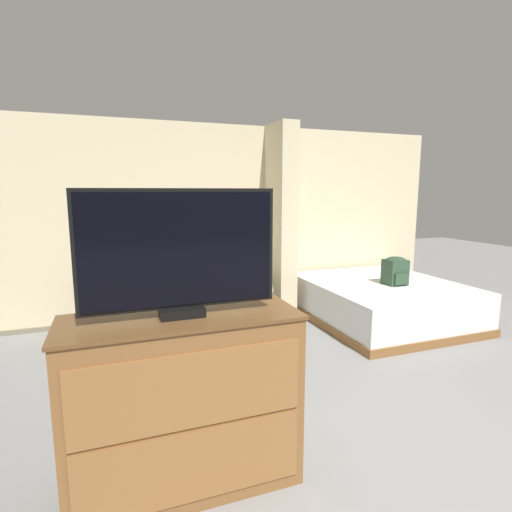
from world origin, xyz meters
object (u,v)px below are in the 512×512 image
object	(u,v)px
couch	(188,301)
coffee_table	(211,320)
tv_dresser	(185,403)
bed	(380,300)
backpack	(395,270)
table_lamp	(91,264)
tv	(180,253)

from	to	relation	value
couch	coffee_table	bearing A→B (deg)	-86.76
tv_dresser	bed	size ratio (longest dim) A/B	0.64
couch	bed	bearing A→B (deg)	-14.72
coffee_table	tv_dresser	distance (m)	1.93
coffee_table	bed	world-z (taller)	bed
bed	backpack	distance (m)	0.49
tv_dresser	table_lamp	bearing A→B (deg)	101.65
tv	coffee_table	bearing A→B (deg)	71.87
couch	tv	bearing A→B (deg)	-101.04
bed	coffee_table	bearing A→B (deg)	-172.50
table_lamp	tv_dresser	bearing A→B (deg)	-78.35
couch	tv	world-z (taller)	tv
couch	table_lamp	world-z (taller)	table_lamp
couch	tv	distance (m)	3.03
table_lamp	backpack	xyz separation A→B (m)	(3.63, -0.81, -0.17)
tv_dresser	backpack	size ratio (longest dim) A/B	3.63
tv	backpack	size ratio (longest dim) A/B	2.94
table_lamp	bed	size ratio (longest dim) A/B	0.21
coffee_table	tv_dresser	world-z (taller)	tv_dresser
table_lamp	tv	size ratio (longest dim) A/B	0.41
coffee_table	tv	distance (m)	2.18
table_lamp	bed	bearing A→B (deg)	-9.83
bed	backpack	size ratio (longest dim) A/B	5.69
bed	backpack	bearing A→B (deg)	-72.40
couch	table_lamp	size ratio (longest dim) A/B	4.57
tv_dresser	bed	distance (m)	3.69
coffee_table	tv	world-z (taller)	tv
table_lamp	tv	xyz separation A→B (m)	(0.57, -2.76, 0.50)
bed	couch	bearing A→B (deg)	165.28
couch	bed	world-z (taller)	couch
bed	backpack	xyz separation A→B (m)	(0.06, -0.19, 0.44)
tv	bed	distance (m)	3.85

